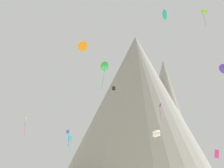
{
  "coord_description": "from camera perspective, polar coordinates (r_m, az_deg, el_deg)",
  "views": [
    {
      "loc": [
        -5.2,
        -27.64,
        3.83
      ],
      "look_at": [
        -3.64,
        43.54,
        23.92
      ],
      "focal_mm": 48.26,
      "sensor_mm": 36.0,
      "label": 1
    }
  ],
  "objects": [
    {
      "name": "rock_massif",
      "position": [
        108.09,
        5.59,
        -4.16
      ],
      "size": [
        71.95,
        71.95,
        52.03
      ],
      "color": "gray",
      "rests_on": "ground_plane"
    },
    {
      "name": "kite_green_mid",
      "position": [
        54.04,
        -1.52,
        3.37
      ],
      "size": [
        1.79,
        1.48,
        5.23
      ],
      "rotation": [
        0.0,
        0.0,
        5.71
      ],
      "color": "green"
    },
    {
      "name": "kite_orange_mid",
      "position": [
        51.22,
        -5.55,
        7.14
      ],
      "size": [
        1.83,
        0.81,
        1.79
      ],
      "rotation": [
        0.0,
        0.0,
        2.92
      ],
      "color": "orange"
    },
    {
      "name": "kite_cyan_low",
      "position": [
        78.77,
        -7.95,
        -10.57
      ],
      "size": [
        1.21,
        0.33,
        5.11
      ],
      "rotation": [
        0.0,
        0.0,
        5.63
      ],
      "color": "#33BCDB"
    },
    {
      "name": "kite_white_low",
      "position": [
        78.18,
        8.42,
        -9.29
      ],
      "size": [
        2.06,
        2.05,
        3.68
      ],
      "rotation": [
        0.0,
        0.0,
        3.96
      ],
      "color": "white"
    },
    {
      "name": "kite_yellow_mid",
      "position": [
        84.26,
        -15.93,
        -6.38
      ],
      "size": [
        1.05,
        1.58,
        5.4
      ],
      "rotation": [
        0.0,
        0.0,
        1.97
      ],
      "color": "yellow"
    },
    {
      "name": "kite_lime_high",
      "position": [
        79.38,
        17.03,
        13.03
      ],
      "size": [
        1.68,
        1.13,
        4.59
      ],
      "rotation": [
        0.0,
        0.0,
        5.99
      ],
      "color": "#8CD133"
    },
    {
      "name": "kite_black_mid",
      "position": [
        70.59,
        0.33,
        -0.83
      ],
      "size": [
        0.77,
        0.35,
        0.94
      ],
      "rotation": [
        0.0,
        0.0,
        2.65
      ],
      "color": "black"
    },
    {
      "name": "kite_teal_high",
      "position": [
        63.97,
        10.04,
        12.83
      ],
      "size": [
        1.73,
        2.01,
        2.08
      ],
      "rotation": [
        0.0,
        0.0,
        0.92
      ],
      "color": "teal"
    },
    {
      "name": "kite_indigo_mid",
      "position": [
        68.04,
        20.51,
        2.7
      ],
      "size": [
        2.3,
        0.62,
        6.06
      ],
      "rotation": [
        0.0,
        0.0,
        0.11
      ],
      "color": "#5138B2"
    },
    {
      "name": "kite_blue_low",
      "position": [
        65.71,
        -8.32,
        -9.46
      ],
      "size": [
        0.72,
        0.69,
        3.65
      ],
      "rotation": [
        0.0,
        0.0,
        4.75
      ],
      "color": "blue"
    },
    {
      "name": "kite_violet_mid",
      "position": [
        86.8,
        9.14,
        -4.52
      ],
      "size": [
        0.61,
        0.84,
        4.93
      ],
      "rotation": [
        0.0,
        0.0,
        4.33
      ],
      "color": "purple"
    },
    {
      "name": "kite_magenta_low",
      "position": [
        59.41,
        19.23,
        -12.39
      ],
      "size": [
        1.04,
        0.27,
        1.64
      ],
      "rotation": [
        0.0,
        0.0,
        5.59
      ],
      "color": "#D1339E"
    }
  ]
}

